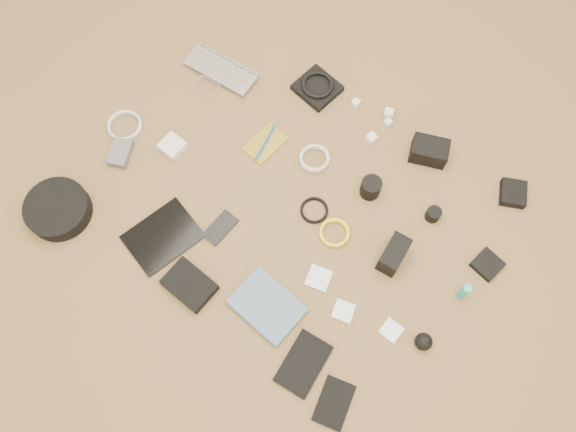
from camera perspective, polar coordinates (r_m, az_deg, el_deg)
The scene contains 33 objects.
laptop at distance 2.22m, azimuth -7.46°, elevation 13.77°, with size 0.29×0.20×0.02m, color #B8B8BC.
headphone_pouch at distance 2.18m, azimuth 2.98°, elevation 12.86°, with size 0.15×0.14×0.03m, color black.
headphones at distance 2.16m, azimuth 3.01°, elevation 13.18°, with size 0.12×0.12×0.02m, color black.
charger_a at distance 2.15m, azimuth 6.90°, elevation 11.32°, with size 0.03×0.03×0.03m, color silver.
charger_b at distance 2.13m, azimuth 10.11°, elevation 9.32°, with size 0.03×0.03×0.02m, color silver.
charger_c at distance 2.14m, azimuth 10.18°, elevation 10.21°, with size 0.03×0.03×0.03m, color silver.
charger_d at distance 2.08m, azimuth 8.49°, elevation 7.81°, with size 0.03×0.03×0.03m, color silver.
dslr_camera at distance 2.07m, azimuth 14.16°, elevation 6.43°, with size 0.13×0.09×0.07m, color black.
lens_pouch at distance 2.11m, azimuth 21.90°, elevation 2.16°, with size 0.09×0.10×0.03m, color black.
notebook_olive at distance 2.06m, azimuth -2.31°, elevation 7.36°, with size 0.10×0.15×0.01m, color olive.
pen_blue at distance 2.06m, azimuth -2.32°, elevation 7.48°, with size 0.01×0.01×0.15m, color #153FAB.
cable_white_a at distance 2.03m, azimuth 2.69°, elevation 5.78°, with size 0.11×0.11×0.01m, color silver.
lens_a at distance 1.97m, azimuth 8.40°, elevation 2.87°, with size 0.07×0.07×0.08m, color black.
lens_b at distance 1.99m, azimuth 14.54°, elevation 0.17°, with size 0.05×0.05×0.05m, color black.
card_reader at distance 1.99m, azimuth 19.60°, elevation -4.66°, with size 0.09×0.09×0.02m, color black.
power_brick at distance 2.08m, azimuth -11.66°, elevation 6.94°, with size 0.08×0.08×0.03m, color silver.
cable_white_b at distance 2.18m, azimuth -16.23°, elevation 8.73°, with size 0.13×0.13×0.01m, color silver.
cable_black at distance 1.95m, azimuth 2.68°, elevation 0.54°, with size 0.10×0.10×0.01m, color black.
cable_yellow at distance 1.92m, azimuth 4.72°, elevation -1.78°, with size 0.11×0.11×0.01m, color yellow.
flash at distance 1.88m, azimuth 10.69°, elevation -3.87°, with size 0.07×0.12×0.09m, color black.
lens_cleaner at distance 1.90m, azimuth 17.42°, elevation -7.35°, with size 0.03×0.03×0.09m, color #19A8A7.
battery_charger at distance 2.12m, azimuth -16.66°, elevation 6.13°, with size 0.07×0.11×0.03m, color #525257.
tablet at distance 1.96m, azimuth -12.60°, elevation -2.04°, with size 0.18×0.24×0.01m, color black.
phone at distance 1.94m, azimuth -6.88°, elevation -1.19°, with size 0.06×0.12×0.01m, color black.
filter_case_left at distance 1.87m, azimuth 3.13°, elevation -6.33°, with size 0.07×0.07×0.01m, color silver.
filter_case_mid at distance 1.86m, azimuth 5.65°, elevation -9.59°, with size 0.06×0.06×0.01m, color silver.
filter_case_right at distance 1.86m, azimuth 10.44°, elevation -11.35°, with size 0.06×0.06×0.01m, color silver.
air_blower at distance 1.85m, azimuth 13.60°, elevation -12.30°, with size 0.06×0.06×0.06m, color black.
headphone_case at distance 2.08m, azimuth -22.33°, elevation 0.64°, with size 0.22×0.22×0.06m, color black.
drive_case at distance 1.88m, azimuth -9.98°, elevation -6.91°, with size 0.16×0.11×0.04m, color black.
paperback at distance 1.84m, azimuth -3.89°, elevation -10.98°, with size 0.16×0.22×0.02m, color #48667A.
notebook_black_a at distance 1.82m, azimuth 1.58°, elevation -14.76°, with size 0.12×0.19×0.01m, color black.
notebook_black_b at distance 1.81m, azimuth 4.69°, elevation -18.40°, with size 0.09×0.14×0.01m, color black.
Camera 1 is at (0.42, -0.61, 1.81)m, focal length 35.00 mm.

